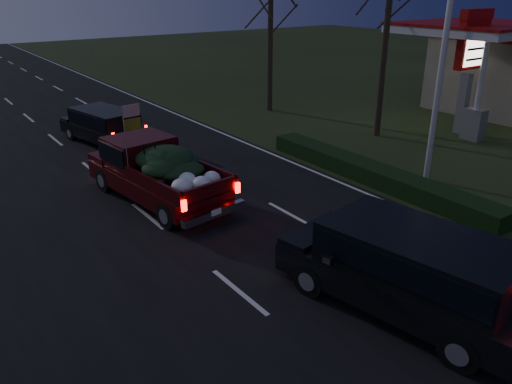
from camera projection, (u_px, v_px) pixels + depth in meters
ground at (239, 292)px, 11.44m from camera, size 120.00×120.00×0.00m
road_asphalt at (239, 292)px, 11.43m from camera, size 14.00×120.00×0.02m
hedge_row at (373, 174)px, 17.78m from camera, size 1.00×10.00×0.60m
light_pole at (448, 20)px, 15.96m from camera, size 0.50×0.90×9.16m
gas_price_pylon at (471, 51)px, 22.37m from camera, size 2.00×0.41×5.57m
gas_canopy at (478, 34)px, 23.98m from camera, size 7.10×6.10×4.88m
bare_tree_far at (271, 12)px, 26.13m from camera, size 3.60×3.60×7.00m
pickup_truck at (156, 168)px, 15.99m from camera, size 2.75×5.74×2.90m
lead_suv at (104, 123)px, 21.92m from camera, size 2.63×4.57×1.23m
rear_suv at (412, 264)px, 10.36m from camera, size 3.14×5.62×1.53m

